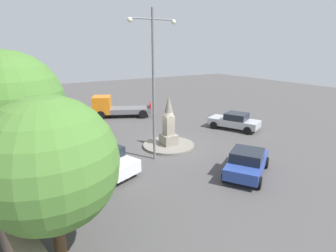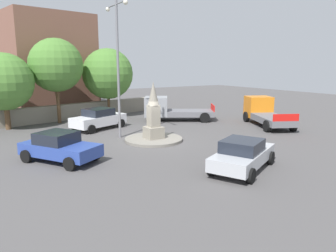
{
  "view_description": "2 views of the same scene",
  "coord_description": "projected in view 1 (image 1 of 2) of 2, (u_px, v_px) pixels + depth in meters",
  "views": [
    {
      "loc": [
        9.63,
        15.65,
        6.86
      ],
      "look_at": [
        0.03,
        -0.04,
        1.51
      ],
      "focal_mm": 29.24,
      "sensor_mm": 36.0,
      "label": 1
    },
    {
      "loc": [
        -16.94,
        9.46,
        4.73
      ],
      "look_at": [
        -0.92,
        -0.5,
        1.04
      ],
      "focal_mm": 33.75,
      "sensor_mm": 36.0,
      "label": 2
    }
  ],
  "objects": [
    {
      "name": "ground_plane",
      "position": [
        169.0,
        146.0,
        19.56
      ],
      "size": [
        80.0,
        80.0,
        0.0
      ],
      "primitive_type": "plane",
      "color": "#4F4C4C"
    },
    {
      "name": "car_silver_passing",
      "position": [
        235.0,
        121.0,
        23.44
      ],
      "size": [
        3.36,
        4.53,
        1.44
      ],
      "color": "#B7BABF",
      "rests_on": "ground"
    },
    {
      "name": "tree_mid_cluster",
      "position": [
        9.0,
        106.0,
        10.59
      ],
      "size": [
        4.24,
        4.24,
        6.79
      ],
      "color": "brown",
      "rests_on": "ground"
    },
    {
      "name": "tree_near_wall",
      "position": [
        50.0,
        164.0,
        8.13
      ],
      "size": [
        4.15,
        4.15,
        5.58
      ],
      "color": "brown",
      "rests_on": "ground"
    },
    {
      "name": "traffic_island",
      "position": [
        169.0,
        145.0,
        19.54
      ],
      "size": [
        3.64,
        3.64,
        0.16
      ],
      "primitive_type": "cylinder",
      "color": "gray",
      "rests_on": "ground"
    },
    {
      "name": "car_white_approaching",
      "position": [
        104.0,
        159.0,
        15.3
      ],
      "size": [
        3.1,
        4.44,
        1.54
      ],
      "color": "silver",
      "rests_on": "ground"
    },
    {
      "name": "truck_grey_far_side",
      "position": [
        70.0,
        129.0,
        20.33
      ],
      "size": [
        4.87,
        6.06,
        2.02
      ],
      "color": "gray",
      "rests_on": "ground"
    },
    {
      "name": "car_blue_parked_right",
      "position": [
        247.0,
        162.0,
        15.06
      ],
      "size": [
        4.27,
        3.59,
        1.47
      ],
      "color": "#2D479E",
      "rests_on": "ground"
    },
    {
      "name": "streetlamp",
      "position": [
        153.0,
        75.0,
        15.93
      ],
      "size": [
        3.02,
        0.28,
        8.93
      ],
      "color": "slate",
      "rests_on": "ground"
    },
    {
      "name": "truck_orange_near_island",
      "position": [
        114.0,
        107.0,
        27.56
      ],
      "size": [
        6.01,
        4.21,
        2.12
      ],
      "color": "orange",
      "rests_on": "ground"
    },
    {
      "name": "monument",
      "position": [
        169.0,
        124.0,
        19.09
      ],
      "size": [
        1.03,
        1.03,
        3.54
      ],
      "color": "gray",
      "rests_on": "traffic_island"
    }
  ]
}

